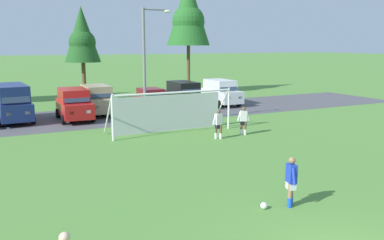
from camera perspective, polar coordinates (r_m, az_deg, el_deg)
ground_plane at (r=22.86m, az=-7.05°, el=-2.56°), size 400.00×400.00×0.00m
parking_lot_strip at (r=30.36m, az=-12.06°, el=0.54°), size 52.00×8.40×0.01m
soccer_ball at (r=13.36m, az=10.05°, el=-11.76°), size 0.22×0.22×0.22m
soccer_goal at (r=24.20m, az=-3.22°, el=1.35°), size 7.44×1.97×2.57m
player_striker_near at (r=22.47m, az=3.74°, el=-0.58°), size 0.74×0.32×1.64m
player_midfield_center at (r=23.62m, az=7.23°, el=-0.10°), size 0.69×0.40×1.64m
player_defender_far at (r=13.52m, az=13.74°, el=-8.41°), size 0.34×0.71×1.64m
parked_car_slot_center_left at (r=29.87m, az=-23.89°, el=2.30°), size 2.47×4.93×2.52m
parked_car_slot_center at (r=29.27m, az=-16.23°, el=2.19°), size 2.21×4.64×2.16m
parked_car_slot_center_right at (r=31.25m, az=-13.21°, el=2.83°), size 2.15×4.60×2.16m
parked_car_slot_right at (r=32.55m, az=-5.76°, el=2.93°), size 2.07×4.21×1.72m
parked_car_slot_far_right at (r=33.48m, az=-1.14°, el=3.60°), size 2.16×4.61×2.16m
parked_car_slot_end at (r=35.33m, az=4.04°, el=3.94°), size 2.21×4.64×2.16m
tree_mid_left at (r=38.91m, az=-15.19°, el=11.27°), size 3.22×3.22×8.59m
tree_center_back at (r=43.94m, az=-0.52°, el=14.73°), size 4.56×4.56×12.17m
street_lamp at (r=25.70m, az=-6.33°, el=7.51°), size 2.00×0.32×7.37m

